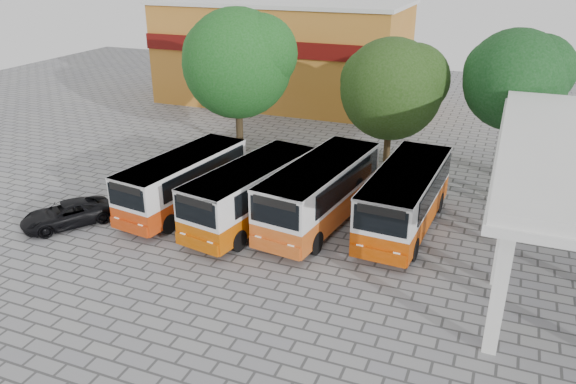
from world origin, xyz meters
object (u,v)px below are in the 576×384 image
at_px(parked_car, 67,214).
at_px(bus_centre_left, 251,191).
at_px(bus_far_left, 183,179).
at_px(bus_far_right, 405,196).
at_px(bus_centre_right, 320,190).

bearing_deg(parked_car, bus_centre_left, 57.52).
height_order(bus_far_left, bus_centre_left, bus_centre_left).
relative_size(bus_centre_left, parked_car, 2.02).
distance_m(bus_centre_left, parked_car, 8.77).
xyz_separation_m(bus_centre_left, parked_car, (-7.98, -3.45, -1.08)).
height_order(bus_far_right, parked_car, bus_far_right).
bearing_deg(bus_far_right, parked_car, -156.45).
distance_m(bus_far_right, parked_car, 15.78).
bearing_deg(parked_car, bus_far_right, 54.37).
relative_size(bus_centre_left, bus_centre_right, 0.96).
distance_m(bus_centre_left, bus_centre_right, 3.20).
height_order(bus_centre_left, bus_far_right, bus_far_right).
height_order(bus_centre_left, parked_car, bus_centre_left).
relative_size(bus_far_left, bus_centre_right, 0.92).
bearing_deg(bus_centre_right, bus_centre_left, -152.26).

